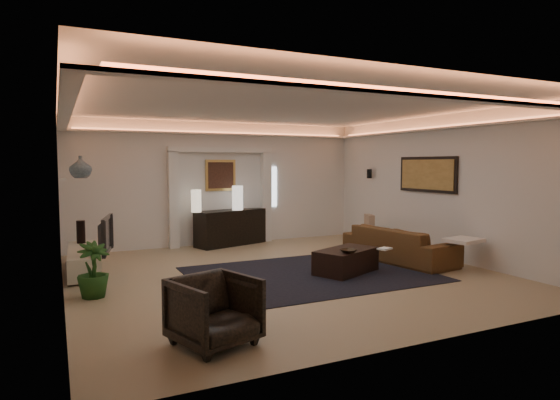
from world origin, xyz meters
name	(u,v)px	position (x,y,z in m)	size (l,w,h in m)	color
floor	(284,274)	(0.00, 0.00, 0.00)	(7.00, 7.00, 0.00)	tan
ceiling	(285,106)	(0.00, 0.00, 2.90)	(7.00, 7.00, 0.00)	white
wall_back	(220,184)	(0.00, 3.50, 1.45)	(7.00, 7.00, 0.00)	silver
wall_front	(430,208)	(0.00, -3.50, 1.45)	(7.00, 7.00, 0.00)	silver
wall_left	(60,197)	(-3.50, 0.00, 1.45)	(7.00, 7.00, 0.00)	silver
wall_right	(439,187)	(3.50, 0.00, 1.45)	(7.00, 7.00, 0.00)	silver
cove_soffit	(285,123)	(0.00, 0.00, 2.62)	(7.00, 7.00, 0.04)	silver
daylight_slit	(272,187)	(1.35, 3.48, 1.35)	(0.25, 0.03, 1.00)	white
area_rug	(310,274)	(0.40, -0.20, 0.01)	(4.00, 3.00, 0.01)	black
pilaster_left	(173,200)	(-1.15, 3.40, 1.10)	(0.22, 0.20, 2.20)	silver
pilaster_right	(266,197)	(1.15, 3.40, 1.10)	(0.22, 0.20, 2.20)	silver
alcove_header	(221,150)	(0.00, 3.40, 2.25)	(2.52, 0.20, 0.12)	silver
painting_frame	(221,175)	(0.00, 3.47, 1.65)	(0.74, 0.04, 0.74)	tan
painting_canvas	(221,175)	(0.00, 3.44, 1.65)	(0.62, 0.02, 0.62)	#4C2D1E
art_panel_frame	(427,174)	(3.47, 0.30, 1.70)	(0.04, 1.64, 0.74)	black
art_panel_gold	(426,174)	(3.44, 0.30, 1.70)	(0.02, 1.50, 0.62)	tan
wall_sconce	(369,174)	(3.38, 2.20, 1.68)	(0.12, 0.12, 0.22)	black
wall_niche	(63,180)	(-3.44, 1.40, 1.65)	(0.10, 0.55, 0.04)	silver
console	(231,228)	(0.16, 3.25, 0.40)	(1.74, 0.54, 0.87)	black
lamp_left	(196,201)	(-0.70, 3.09, 1.09)	(0.23, 0.23, 0.51)	#FFEAC3
lamp_right	(238,199)	(0.31, 3.16, 1.09)	(0.26, 0.26, 0.57)	white
media_ledge	(84,260)	(-3.15, 1.66, 0.23)	(0.51, 2.04, 0.38)	beige
tv	(101,233)	(-2.89, 1.13, 0.76)	(0.14, 1.07, 0.62)	black
figurine	(81,231)	(-3.15, 2.36, 0.64)	(0.16, 0.16, 0.43)	black
ginger_jar	(81,167)	(-3.15, 1.67, 1.86)	(0.37, 0.37, 0.39)	#3D5664
plant	(93,270)	(-3.11, -0.11, 0.40)	(0.45, 0.45, 0.80)	#1E4616
sofa	(399,244)	(2.52, 0.02, 0.34)	(0.90, 2.31, 0.67)	#463421
throw_blanket	(464,240)	(3.03, -1.12, 0.55)	(0.61, 0.50, 0.07)	#F6EAC4
throw_pillow	(369,224)	(2.87, 1.48, 0.55)	(0.13, 0.44, 0.44)	tan
coffee_table	(346,261)	(1.02, -0.38, 0.20)	(1.18, 0.64, 0.44)	black
bowl	(349,252)	(0.86, -0.70, 0.44)	(0.27, 0.27, 0.07)	black
magazine	(385,249)	(1.61, -0.70, 0.42)	(0.24, 0.17, 0.03)	white
armchair	(214,311)	(-2.08, -2.58, 0.37)	(0.78, 0.81, 0.73)	black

